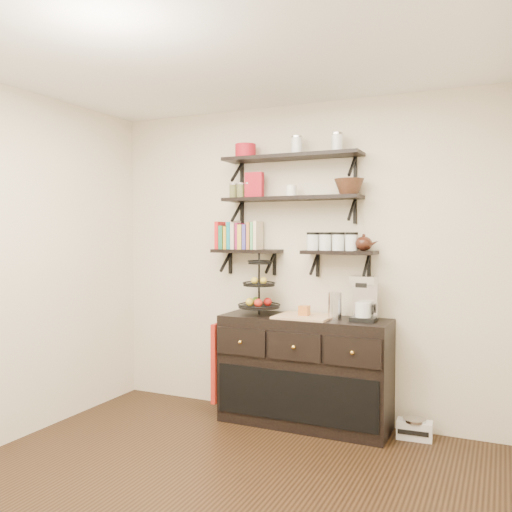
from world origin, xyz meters
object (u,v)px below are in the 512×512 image
(fruit_stand, at_px, (260,293))
(radio, at_px, (414,429))
(sideboard, at_px, (304,371))
(coffee_maker, at_px, (364,299))

(fruit_stand, bearing_deg, radio, 2.63)
(fruit_stand, bearing_deg, sideboard, -0.54)
(coffee_maker, height_order, radio, coffee_maker)
(sideboard, relative_size, fruit_stand, 2.69)
(sideboard, height_order, fruit_stand, fruit_stand)
(sideboard, height_order, radio, sideboard)
(sideboard, xyz_separation_m, coffee_maker, (0.49, 0.02, 0.62))
(fruit_stand, xyz_separation_m, radio, (1.29, 0.06, -1.00))
(fruit_stand, height_order, radio, fruit_stand)
(sideboard, bearing_deg, fruit_stand, 179.46)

